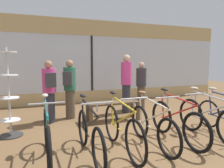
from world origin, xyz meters
The scene contains 14 objects.
ground_plane centered at (0.00, 0.00, 0.00)m, with size 24.00×24.00×0.00m, color brown.
shop_back_wall centered at (0.00, 4.13, 1.64)m, with size 12.00×0.08×3.20m.
bicycle_far_left centered at (-1.90, -0.37, 0.41)m, with size 0.46×1.82×1.06m.
bicycle_left centered at (-1.23, -0.42, 0.38)m, with size 0.46×1.74×1.02m.
bicycle_center_left centered at (-0.64, -0.40, 0.40)m, with size 0.46×1.77×1.05m.
bicycle_center centered at (-0.02, -0.41, 0.38)m, with size 0.46×1.68×1.02m.
bicycle_center_right centered at (0.57, -0.36, 0.39)m, with size 0.46×1.78×1.04m.
bicycle_right centered at (1.28, -0.48, 0.40)m, with size 0.46×1.82×1.05m.
accessory_rack centered at (-2.58, 1.09, 0.77)m, with size 0.48×0.48×1.89m.
display_bench centered at (-0.13, 1.39, 0.42)m, with size 1.40×0.44×0.52m.
customer_near_rack centered at (0.57, 2.08, 0.96)m, with size 0.48×0.48×1.81m.
customer_by_window centered at (-1.73, 1.82, 0.87)m, with size 0.38×0.51×1.62m.
customer_mid_floor centered at (1.26, 2.39, 0.82)m, with size 0.47×0.47×1.58m.
customer_near_bench centered at (-1.18, 2.01, 0.88)m, with size 0.44×0.55×1.64m.
Camera 1 is at (-1.99, -3.55, 1.58)m, focal length 32.00 mm.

